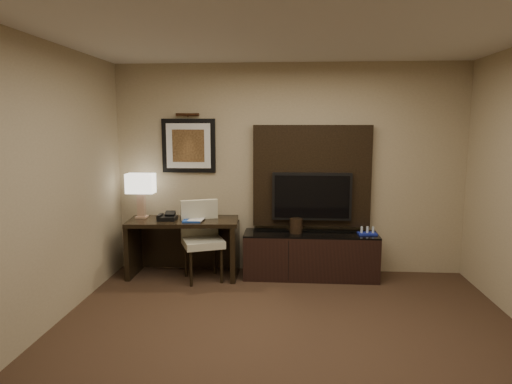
# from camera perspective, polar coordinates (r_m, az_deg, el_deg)

# --- Properties ---
(floor) EXTENTS (4.50, 5.00, 0.01)m
(floor) POSITION_cam_1_polar(r_m,az_deg,el_deg) (3.92, 3.84, -21.08)
(floor) COLOR #342217
(floor) RESTS_ON ground
(ceiling) EXTENTS (4.50, 5.00, 0.01)m
(ceiling) POSITION_cam_1_polar(r_m,az_deg,el_deg) (3.50, 4.31, 21.20)
(ceiling) COLOR silver
(ceiling) RESTS_ON wall_back
(wall_back) EXTENTS (4.50, 0.01, 2.70)m
(wall_back) POSITION_cam_1_polar(r_m,az_deg,el_deg) (5.94, 4.06, 2.86)
(wall_back) COLOR tan
(wall_back) RESTS_ON floor
(wall_left) EXTENTS (0.01, 5.00, 2.70)m
(wall_left) POSITION_cam_1_polar(r_m,az_deg,el_deg) (4.12, -28.99, -0.65)
(wall_left) COLOR tan
(wall_left) RESTS_ON floor
(desk) EXTENTS (1.42, 0.70, 0.74)m
(desk) POSITION_cam_1_polar(r_m,az_deg,el_deg) (5.92, -9.00, -6.91)
(desk) COLOR black
(desk) RESTS_ON floor
(credenza) EXTENTS (1.67, 0.47, 0.58)m
(credenza) POSITION_cam_1_polar(r_m,az_deg,el_deg) (5.85, 6.81, -7.87)
(credenza) COLOR black
(credenza) RESTS_ON floor
(tv_wall_panel) EXTENTS (1.50, 0.12, 1.30)m
(tv_wall_panel) POSITION_cam_1_polar(r_m,az_deg,el_deg) (5.90, 6.97, 2.00)
(tv_wall_panel) COLOR black
(tv_wall_panel) RESTS_ON wall_back
(tv) EXTENTS (1.00, 0.08, 0.60)m
(tv) POSITION_cam_1_polar(r_m,az_deg,el_deg) (5.83, 6.98, -0.55)
(tv) COLOR black
(tv) RESTS_ON tv_wall_panel
(artwork) EXTENTS (0.70, 0.04, 0.70)m
(artwork) POSITION_cam_1_polar(r_m,az_deg,el_deg) (6.04, -8.40, 5.74)
(artwork) COLOR black
(artwork) RESTS_ON wall_back
(picture_light) EXTENTS (0.04, 0.04, 0.30)m
(picture_light) POSITION_cam_1_polar(r_m,az_deg,el_deg) (5.99, -8.57, 9.54)
(picture_light) COLOR #3F2314
(picture_light) RESTS_ON wall_back
(desk_chair) EXTENTS (0.64, 0.68, 0.98)m
(desk_chair) POSITION_cam_1_polar(r_m,az_deg,el_deg) (5.71, -6.65, -6.17)
(desk_chair) COLOR beige
(desk_chair) RESTS_ON floor
(table_lamp) EXTENTS (0.35, 0.23, 0.53)m
(table_lamp) POSITION_cam_1_polar(r_m,az_deg,el_deg) (6.03, -14.16, -0.62)
(table_lamp) COLOR tan
(table_lamp) RESTS_ON desk
(desk_phone) EXTENTS (0.22, 0.20, 0.11)m
(desk_phone) POSITION_cam_1_polar(r_m,az_deg,el_deg) (5.83, -11.04, -2.94)
(desk_phone) COLOR black
(desk_phone) RESTS_ON desk
(blue_folder) EXTENTS (0.25, 0.31, 0.02)m
(blue_folder) POSITION_cam_1_polar(r_m,az_deg,el_deg) (5.76, -7.94, -3.46)
(blue_folder) COLOR #183E9D
(blue_folder) RESTS_ON desk
(book) EXTENTS (0.18, 0.03, 0.24)m
(book) POSITION_cam_1_polar(r_m,az_deg,el_deg) (5.74, -8.36, -2.36)
(book) COLOR tan
(book) RESTS_ON desk
(ice_bucket) EXTENTS (0.20, 0.20, 0.18)m
(ice_bucket) POSITION_cam_1_polar(r_m,az_deg,el_deg) (5.75, 5.02, -4.22)
(ice_bucket) COLOR black
(ice_bucket) RESTS_ON credenza
(minibar_tray) EXTENTS (0.24, 0.16, 0.08)m
(minibar_tray) POSITION_cam_1_polar(r_m,az_deg,el_deg) (5.84, 13.75, -4.77)
(minibar_tray) COLOR #18259C
(minibar_tray) RESTS_ON credenza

